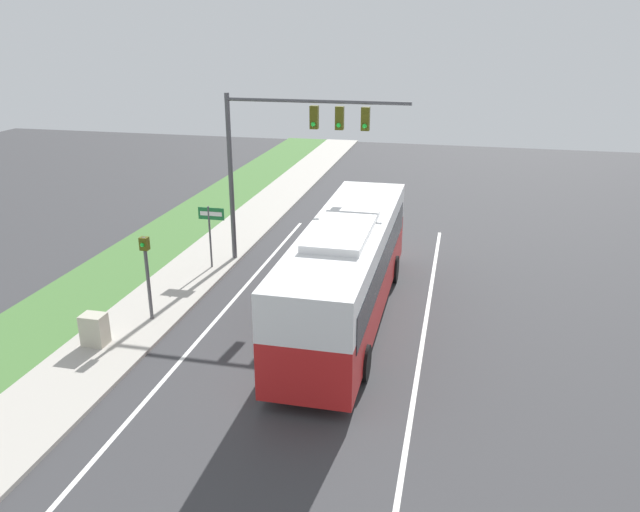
# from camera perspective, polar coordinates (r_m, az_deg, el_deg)

# --- Properties ---
(ground_plane) EXTENTS (80.00, 80.00, 0.00)m
(ground_plane) POSITION_cam_1_polar(r_m,az_deg,el_deg) (18.60, -2.72, -11.20)
(ground_plane) COLOR #38383A
(sidewalk) EXTENTS (2.80, 80.00, 0.12)m
(sidewalk) POSITION_cam_1_polar(r_m,az_deg,el_deg) (20.92, -19.50, -8.46)
(sidewalk) COLOR #ADA89E
(sidewalk) RESTS_ON ground_plane
(grass_verge) EXTENTS (3.60, 80.00, 0.10)m
(grass_verge) POSITION_cam_1_polar(r_m,az_deg,el_deg) (22.71, -26.42, -7.18)
(grass_verge) COLOR #477538
(grass_verge) RESTS_ON ground_plane
(lane_divider_near) EXTENTS (0.14, 30.00, 0.01)m
(lane_divider_near) POSITION_cam_1_polar(r_m,az_deg,el_deg) (19.76, -12.98, -9.71)
(lane_divider_near) COLOR silver
(lane_divider_near) RESTS_ON ground_plane
(lane_divider_far) EXTENTS (0.14, 30.00, 0.01)m
(lane_divider_far) POSITION_cam_1_polar(r_m,az_deg,el_deg) (18.09, 8.61, -12.41)
(lane_divider_far) COLOR silver
(lane_divider_far) RESTS_ON ground_plane
(bus) EXTENTS (2.76, 12.31, 3.71)m
(bus) POSITION_cam_1_polar(r_m,az_deg,el_deg) (21.30, 2.49, -0.86)
(bus) COLOR red
(bus) RESTS_ON ground_plane
(signal_gantry) EXTENTS (7.54, 0.41, 7.20)m
(signal_gantry) POSITION_cam_1_polar(r_m,az_deg,el_deg) (25.63, -2.97, 10.38)
(signal_gantry) COLOR #4C4C51
(signal_gantry) RESTS_ON ground_plane
(pedestrian_signal) EXTENTS (0.28, 0.34, 3.10)m
(pedestrian_signal) POSITION_cam_1_polar(r_m,az_deg,el_deg) (21.88, -15.58, -0.82)
(pedestrian_signal) COLOR #4C4C51
(pedestrian_signal) RESTS_ON ground_plane
(street_sign) EXTENTS (1.12, 0.08, 2.77)m
(street_sign) POSITION_cam_1_polar(r_m,az_deg,el_deg) (26.23, -9.97, 2.72)
(street_sign) COLOR #4C4C51
(street_sign) RESTS_ON ground_plane
(utility_cabinet) EXTENTS (0.75, 0.59, 1.03)m
(utility_cabinet) POSITION_cam_1_polar(r_m,az_deg,el_deg) (21.22, -19.92, -6.34)
(utility_cabinet) COLOR #B7B29E
(utility_cabinet) RESTS_ON sidewalk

